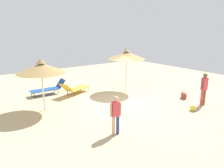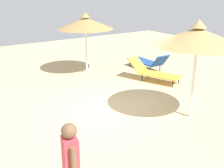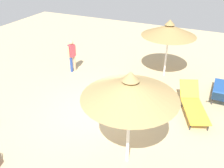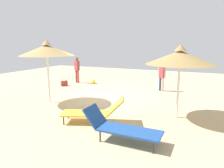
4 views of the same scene
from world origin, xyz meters
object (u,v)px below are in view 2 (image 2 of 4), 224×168
Objects in this scene: parasol_umbrella_front at (85,23)px; parasol_umbrella_center at (198,36)px; person_standing_near_left at (71,167)px; lounge_chair_back at (153,72)px; lounge_chair_far_left at (148,61)px.

parasol_umbrella_center is at bearing -176.60° from parasol_umbrella_front.
parasol_umbrella_front is 1.49× the size of person_standing_near_left.
person_standing_near_left reaches higher than lounge_chair_back.
parasol_umbrella_center is 5.64m from parasol_umbrella_front.
parasol_umbrella_center is 1.31× the size of lounge_chair_far_left.
person_standing_near_left is at bearing 131.36° from lounge_chair_far_left.
parasol_umbrella_front is at bearing -30.66° from person_standing_near_left.
lounge_chair_far_left is at bearing -26.72° from parasol_umbrella_center.
lounge_chair_back is 7.59m from person_standing_near_left.
lounge_chair_far_left is 9.14m from person_standing_near_left.
parasol_umbrella_center is 3.92m from lounge_chair_back.
person_standing_near_left is at bearing 128.37° from lounge_chair_back.
lounge_chair_far_left is at bearing -114.67° from parasol_umbrella_front.
lounge_chair_far_left is (4.44, -2.24, -1.97)m from parasol_umbrella_center.
lounge_chair_far_left is at bearing -48.64° from person_standing_near_left.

